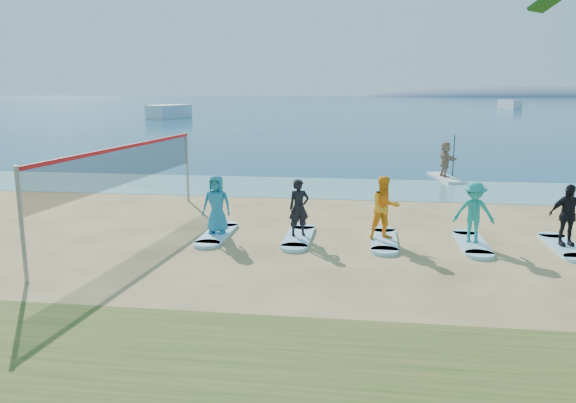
# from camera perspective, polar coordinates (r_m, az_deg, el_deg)

# --- Properties ---
(ground) EXTENTS (600.00, 600.00, 0.00)m
(ground) POSITION_cam_1_polar(r_m,az_deg,el_deg) (13.08, 4.05, -6.59)
(ground) COLOR tan
(ground) RESTS_ON ground
(shallow_water) EXTENTS (600.00, 600.00, 0.00)m
(shallow_water) POSITION_cam_1_polar(r_m,az_deg,el_deg) (23.28, 5.83, 1.37)
(shallow_water) COLOR teal
(shallow_water) RESTS_ON ground
(ocean) EXTENTS (600.00, 600.00, 0.00)m
(ocean) POSITION_cam_1_polar(r_m,az_deg,el_deg) (172.47, 7.78, 9.94)
(ocean) COLOR navy
(ocean) RESTS_ON ground
(island_ridge) EXTENTS (220.00, 56.00, 18.00)m
(island_ridge) POSITION_cam_1_polar(r_m,az_deg,el_deg) (326.33, 25.09, 9.62)
(island_ridge) COLOR slate
(island_ridge) RESTS_ON ground
(volleyball_net) EXTENTS (0.75, 9.07, 2.50)m
(volleyball_net) POSITION_cam_1_polar(r_m,az_deg,el_deg) (16.51, -16.18, 3.53)
(volleyball_net) COLOR gray
(volleyball_net) RESTS_ON ground
(paddleboard) EXTENTS (1.28, 3.08, 0.12)m
(paddleboard) POSITION_cam_1_polar(r_m,az_deg,el_deg) (26.48, 15.60, 2.34)
(paddleboard) COLOR silver
(paddleboard) RESTS_ON ground
(paddleboarder) EXTENTS (0.85, 1.54, 1.58)m
(paddleboarder) POSITION_cam_1_polar(r_m,az_deg,el_deg) (26.37, 15.70, 4.16)
(paddleboarder) COLOR tan
(paddleboarder) RESTS_ON paddleboard
(boat_offshore_a) EXTENTS (4.51, 7.82, 1.85)m
(boat_offshore_a) POSITION_cam_1_polar(r_m,az_deg,el_deg) (80.70, -11.95, 8.27)
(boat_offshore_a) COLOR silver
(boat_offshore_a) RESTS_ON ground
(boat_offshore_b) EXTENTS (3.63, 6.53, 1.81)m
(boat_offshore_b) POSITION_cam_1_polar(r_m,az_deg,el_deg) (124.68, 21.57, 8.74)
(boat_offshore_b) COLOR silver
(boat_offshore_b) RESTS_ON ground
(surfboard_0) EXTENTS (0.70, 2.20, 0.09)m
(surfboard_0) POSITION_cam_1_polar(r_m,az_deg,el_deg) (15.81, -7.18, -3.31)
(surfboard_0) COLOR #9AD7EE
(surfboard_0) RESTS_ON ground
(student_0) EXTENTS (0.80, 0.53, 1.62)m
(student_0) POSITION_cam_1_polar(r_m,az_deg,el_deg) (15.62, -7.26, -0.28)
(student_0) COLOR teal
(student_0) RESTS_ON surfboard_0
(surfboard_1) EXTENTS (0.70, 2.20, 0.09)m
(surfboard_1) POSITION_cam_1_polar(r_m,az_deg,el_deg) (15.38, 1.11, -3.63)
(surfboard_1) COLOR #9AD7EE
(surfboard_1) RESTS_ON ground
(student_1) EXTENTS (0.67, 0.57, 1.56)m
(student_1) POSITION_cam_1_polar(r_m,az_deg,el_deg) (15.19, 1.12, -0.63)
(student_1) COLOR black
(student_1) RESTS_ON surfboard_1
(surfboard_2) EXTENTS (0.70, 2.20, 0.09)m
(surfboard_2) POSITION_cam_1_polar(r_m,az_deg,el_deg) (15.29, 9.69, -3.89)
(surfboard_2) COLOR #9AD7EE
(surfboard_2) RESTS_ON ground
(student_2) EXTENTS (0.99, 0.88, 1.69)m
(student_2) POSITION_cam_1_polar(r_m,az_deg,el_deg) (15.08, 9.80, -0.63)
(student_2) COLOR orange
(student_2) RESTS_ON surfboard_2
(surfboard_3) EXTENTS (0.70, 2.20, 0.09)m
(surfboard_3) POSITION_cam_1_polar(r_m,az_deg,el_deg) (15.54, 18.18, -4.06)
(surfboard_3) COLOR #9AD7EE
(surfboard_3) RESTS_ON ground
(student_3) EXTENTS (1.09, 0.71, 1.59)m
(student_3) POSITION_cam_1_polar(r_m,az_deg,el_deg) (15.35, 18.38, -1.03)
(student_3) COLOR teal
(student_3) RESTS_ON surfboard_3
(surfboard_4) EXTENTS (0.70, 2.20, 0.09)m
(surfboard_4) POSITION_cam_1_polar(r_m,az_deg,el_deg) (16.12, 26.24, -4.14)
(surfboard_4) COLOR #9AD7EE
(surfboard_4) RESTS_ON ground
(student_4) EXTENTS (0.98, 0.53, 1.58)m
(student_4) POSITION_cam_1_polar(r_m,az_deg,el_deg) (15.93, 26.50, -1.23)
(student_4) COLOR black
(student_4) RESTS_ON surfboard_4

